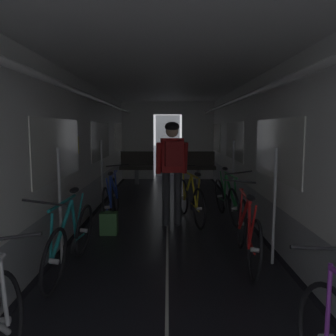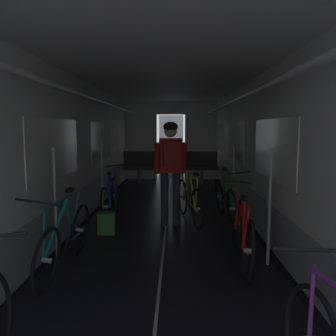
% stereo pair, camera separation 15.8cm
% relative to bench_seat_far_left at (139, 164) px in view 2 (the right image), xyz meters
% --- Properties ---
extents(train_car_shell, '(3.14, 12.34, 2.57)m').
position_rel_bench_seat_far_left_xyz_m(train_car_shell, '(0.90, -4.47, 1.13)').
color(train_car_shell, black).
rests_on(train_car_shell, ground).
extents(bench_seat_far_left, '(0.98, 0.51, 0.95)m').
position_rel_bench_seat_far_left_xyz_m(bench_seat_far_left, '(0.00, 0.00, 0.00)').
color(bench_seat_far_left, gray).
rests_on(bench_seat_far_left, ground).
extents(bench_seat_far_right, '(0.98, 0.51, 0.95)m').
position_rel_bench_seat_far_left_xyz_m(bench_seat_far_right, '(1.80, 0.00, 0.00)').
color(bench_seat_far_right, gray).
rests_on(bench_seat_far_right, ground).
extents(bicycle_blue, '(0.44, 1.69, 0.95)m').
position_rel_bench_seat_far_left_xyz_m(bicycle_blue, '(-0.10, -3.94, -0.19)').
color(bicycle_blue, black).
rests_on(bicycle_blue, ground).
extents(bicycle_green, '(0.44, 1.69, 0.95)m').
position_rel_bench_seat_far_left_xyz_m(bicycle_green, '(1.95, -4.00, -0.19)').
color(bicycle_green, black).
rests_on(bicycle_green, ground).
extents(bicycle_red, '(0.44, 1.69, 0.95)m').
position_rel_bench_seat_far_left_xyz_m(bicycle_red, '(1.87, -5.92, -0.18)').
color(bicycle_red, black).
rests_on(bicycle_red, ground).
extents(bicycle_teal, '(0.44, 1.69, 0.95)m').
position_rel_bench_seat_far_left_xyz_m(bicycle_teal, '(-0.19, -6.22, -0.19)').
color(bicycle_teal, black).
rests_on(bicycle_teal, ground).
extents(person_cyclist_aisle, '(0.55, 0.42, 1.73)m').
position_rel_bench_seat_far_left_xyz_m(person_cyclist_aisle, '(0.98, -4.33, 0.50)').
color(person_cyclist_aisle, '#2D2D33').
rests_on(person_cyclist_aisle, ground).
extents(bicycle_yellow_in_aisle, '(0.52, 1.66, 0.94)m').
position_rel_bench_seat_far_left_xyz_m(bicycle_yellow_in_aisle, '(1.31, -4.06, -0.18)').
color(bicycle_yellow_in_aisle, black).
rests_on(bicycle_yellow_in_aisle, ground).
extents(backpack_on_floor, '(0.26, 0.20, 0.34)m').
position_rel_bench_seat_far_left_xyz_m(backpack_on_floor, '(0.00, -4.81, -0.40)').
color(backpack_on_floor, '#3D703D').
rests_on(backpack_on_floor, ground).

